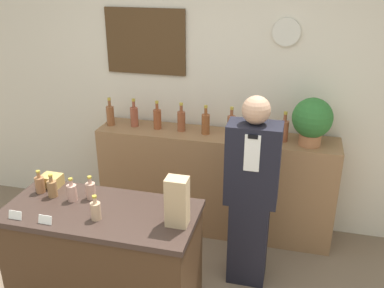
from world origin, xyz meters
TOP-DOWN VIEW (x-y plane):
  - back_wall at (-0.01, 2.00)m, footprint 5.20×0.09m
  - back_shelf at (0.16, 1.74)m, footprint 2.19×0.39m
  - display_counter at (-0.35, 0.43)m, footprint 1.30×0.60m
  - shopkeeper at (0.57, 1.10)m, footprint 0.40×0.25m
  - potted_plant at (0.98, 1.71)m, footprint 0.34×0.34m
  - paper_bag at (0.19, 0.40)m, footprint 0.14×0.11m
  - price_card_left at (-0.83, 0.20)m, footprint 0.09×0.02m
  - price_card_right at (-0.61, 0.20)m, footprint 0.09×0.02m
  - gift_box at (-0.83, 0.65)m, footprint 0.15×0.12m
  - counter_bottle_0 at (-0.86, 0.55)m, footprint 0.07×0.07m
  - counter_bottle_1 at (-0.75, 0.52)m, footprint 0.07×0.07m
  - counter_bottle_2 at (-0.59, 0.50)m, footprint 0.07×0.07m
  - counter_bottle_3 at (-0.47, 0.56)m, footprint 0.07×0.07m
  - counter_bottle_4 at (-0.33, 0.33)m, footprint 0.07×0.07m
  - shelf_bottle_0 at (-0.85, 1.73)m, footprint 0.07×0.07m
  - shelf_bottle_1 at (-0.62, 1.76)m, footprint 0.07×0.07m
  - shelf_bottle_2 at (-0.39, 1.75)m, footprint 0.07×0.07m
  - shelf_bottle_3 at (-0.16, 1.75)m, footprint 0.07×0.07m
  - shelf_bottle_4 at (0.07, 1.73)m, footprint 0.07×0.07m
  - shelf_bottle_5 at (0.30, 1.75)m, footprint 0.07×0.07m
  - shelf_bottle_6 at (0.53, 1.75)m, footprint 0.07×0.07m
  - shelf_bottle_7 at (0.76, 1.73)m, footprint 0.07×0.07m

SIDE VIEW (x-z plane):
  - display_counter at x=-0.35m, z-range 0.00..0.92m
  - back_shelf at x=0.16m, z-range 0.00..0.99m
  - shopkeeper at x=0.57m, z-range 0.00..1.57m
  - price_card_left at x=-0.83m, z-range 0.92..0.97m
  - price_card_right at x=-0.61m, z-range 0.92..0.97m
  - gift_box at x=-0.83m, z-range 0.91..1.00m
  - counter_bottle_0 at x=-0.86m, z-range 0.89..1.06m
  - counter_bottle_1 at x=-0.75m, z-range 0.89..1.06m
  - counter_bottle_2 at x=-0.59m, z-range 0.89..1.06m
  - counter_bottle_3 at x=-0.47m, z-range 0.89..1.06m
  - counter_bottle_4 at x=-0.33m, z-range 0.89..1.06m
  - paper_bag at x=0.19m, z-range 0.91..1.24m
  - shelf_bottle_0 at x=-0.85m, z-range 0.96..1.23m
  - shelf_bottle_1 at x=-0.62m, z-range 0.96..1.23m
  - shelf_bottle_2 at x=-0.39m, z-range 0.96..1.23m
  - shelf_bottle_3 at x=-0.16m, z-range 0.96..1.23m
  - shelf_bottle_4 at x=0.07m, z-range 0.96..1.23m
  - shelf_bottle_5 at x=0.30m, z-range 0.96..1.23m
  - shelf_bottle_6 at x=0.53m, z-range 0.96..1.23m
  - shelf_bottle_7 at x=0.76m, z-range 0.96..1.23m
  - potted_plant at x=0.98m, z-range 1.01..1.42m
  - back_wall at x=-0.01m, z-range 0.01..2.71m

